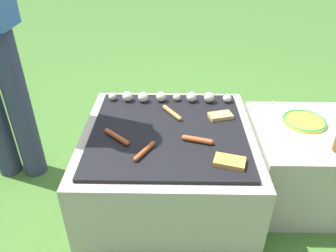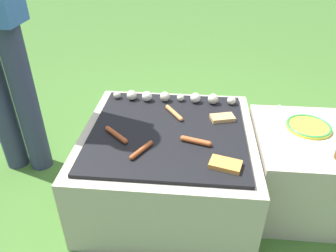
{
  "view_description": "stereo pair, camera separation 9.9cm",
  "coord_description": "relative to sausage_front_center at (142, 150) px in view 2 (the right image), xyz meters",
  "views": [
    {
      "loc": [
        0.02,
        -1.33,
        1.28
      ],
      "look_at": [
        0.0,
        0.0,
        0.43
      ],
      "focal_mm": 35.0,
      "sensor_mm": 36.0,
      "label": 1
    },
    {
      "loc": [
        0.12,
        -1.33,
        1.28
      ],
      "look_at": [
        0.0,
        0.0,
        0.43
      ],
      "focal_mm": 35.0,
      "sensor_mm": 36.0,
      "label": 2
    }
  ],
  "objects": [
    {
      "name": "bread_slice_left",
      "position": [
        0.37,
        0.31,
        -0.0
      ],
      "size": [
        0.13,
        0.1,
        0.02
      ],
      "color": "tan",
      "rests_on": "grill"
    },
    {
      "name": "sausage_back_right",
      "position": [
        0.12,
        0.33,
        0.0
      ],
      "size": [
        0.1,
        0.14,
        0.02
      ],
      "color": "#C6753D",
      "rests_on": "grill"
    },
    {
      "name": "ground_plane",
      "position": [
        0.1,
        0.19,
        -0.42
      ],
      "size": [
        14.0,
        14.0,
        0.0
      ],
      "primitive_type": "plane",
      "color": "#3D6628"
    },
    {
      "name": "grill",
      "position": [
        0.1,
        0.19,
        -0.22
      ],
      "size": [
        0.84,
        0.84,
        0.41
      ],
      "color": "#A89E8C",
      "rests_on": "ground_plane"
    },
    {
      "name": "plate_colorful",
      "position": [
        0.78,
        0.27,
        -0.0
      ],
      "size": [
        0.22,
        0.22,
        0.02
      ],
      "color": "yellow",
      "rests_on": "side_ledge"
    },
    {
      "name": "sausage_front_center",
      "position": [
        0.0,
        0.0,
        0.0
      ],
      "size": [
        0.09,
        0.14,
        0.02
      ],
      "color": "#93421E",
      "rests_on": "grill"
    },
    {
      "name": "sausage_back_left",
      "position": [
        0.24,
        0.09,
        0.0
      ],
      "size": [
        0.15,
        0.06,
        0.03
      ],
      "color": "#A34C23",
      "rests_on": "grill"
    },
    {
      "name": "fork_utensil",
      "position": [
        0.71,
        0.41,
        -0.01
      ],
      "size": [
        0.09,
        0.16,
        0.01
      ],
      "color": "silver",
      "rests_on": "side_ledge"
    },
    {
      "name": "mushroom_row",
      "position": [
        0.1,
        0.48,
        0.02
      ],
      "size": [
        0.69,
        0.07,
        0.06
      ],
      "color": "beige",
      "rests_on": "grill"
    },
    {
      "name": "bread_slice_right",
      "position": [
        0.36,
        -0.07,
        -0.0
      ],
      "size": [
        0.15,
        0.11,
        0.02
      ],
      "color": "#D18438",
      "rests_on": "grill"
    },
    {
      "name": "sausage_mid_left",
      "position": [
        -0.14,
        0.11,
        0.0
      ],
      "size": [
        0.13,
        0.12,
        0.02
      ],
      "color": "#93421E",
      "rests_on": "grill"
    },
    {
      "name": "side_ledge",
      "position": [
        0.78,
        0.2,
        -0.22
      ],
      "size": [
        0.51,
        0.56,
        0.41
      ],
      "color": "#A89E8C",
      "rests_on": "ground_plane"
    }
  ]
}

